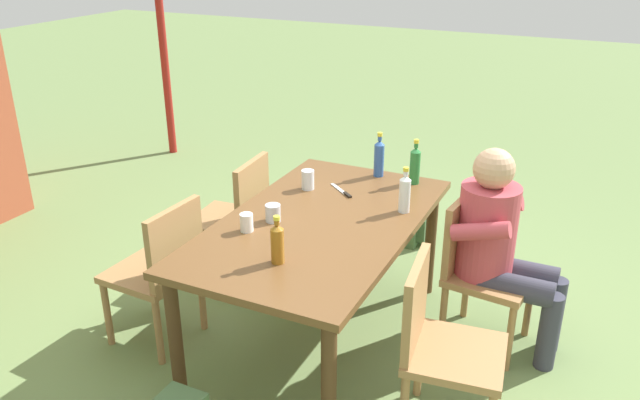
% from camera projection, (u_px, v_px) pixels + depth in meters
% --- Properties ---
extents(ground_plane, '(24.00, 24.00, 0.00)m').
position_uv_depth(ground_plane, '(320.00, 338.00, 3.76)').
color(ground_plane, '#6B844C').
extents(dining_table, '(1.72, 0.99, 0.77)m').
position_uv_depth(dining_table, '(320.00, 235.00, 3.48)').
color(dining_table, brown).
rests_on(dining_table, ground_plane).
extents(chair_near_right, '(0.49, 0.49, 0.87)m').
position_uv_depth(chair_near_right, '(478.00, 264.00, 3.58)').
color(chair_near_right, '#A37547').
rests_on(chair_near_right, ground_plane).
extents(chair_near_left, '(0.49, 0.49, 0.87)m').
position_uv_depth(chair_near_left, '(439.00, 340.00, 2.92)').
color(chair_near_left, '#A37547').
rests_on(chair_near_left, ground_plane).
extents(chair_far_left, '(0.46, 0.46, 0.87)m').
position_uv_depth(chair_far_left, '(162.00, 266.00, 3.55)').
color(chair_far_left, '#A37547').
rests_on(chair_far_left, ground_plane).
extents(chair_far_right, '(0.47, 0.47, 0.87)m').
position_uv_depth(chair_far_right, '(237.00, 214.00, 4.20)').
color(chair_far_right, '#A37547').
rests_on(chair_far_right, ground_plane).
extents(person_in_white_shirt, '(0.47, 0.61, 1.18)m').
position_uv_depth(person_in_white_shirt, '(500.00, 242.00, 3.46)').
color(person_in_white_shirt, '#B7424C').
rests_on(person_in_white_shirt, ground_plane).
extents(bottle_green, '(0.06, 0.06, 0.28)m').
position_uv_depth(bottle_green, '(415.00, 165.00, 3.90)').
color(bottle_green, '#287A38').
rests_on(bottle_green, dining_table).
extents(bottle_clear, '(0.06, 0.06, 0.26)m').
position_uv_depth(bottle_clear, '(405.00, 193.00, 3.51)').
color(bottle_clear, white).
rests_on(bottle_clear, dining_table).
extents(bottle_amber, '(0.06, 0.06, 0.24)m').
position_uv_depth(bottle_amber, '(277.00, 243.00, 2.98)').
color(bottle_amber, '#996019').
rests_on(bottle_amber, dining_table).
extents(bottle_blue, '(0.06, 0.06, 0.29)m').
position_uv_depth(bottle_blue, '(379.00, 157.00, 4.01)').
color(bottle_blue, '#2D56A3').
rests_on(bottle_blue, dining_table).
extents(cup_glass, '(0.08, 0.08, 0.12)m').
position_uv_depth(cup_glass, '(308.00, 180.00, 3.84)').
color(cup_glass, silver).
rests_on(cup_glass, dining_table).
extents(cup_steel, '(0.08, 0.08, 0.09)m').
position_uv_depth(cup_steel, '(273.00, 213.00, 3.42)').
color(cup_steel, '#B2B7BC').
rests_on(cup_steel, dining_table).
extents(cup_white, '(0.07, 0.07, 0.10)m').
position_uv_depth(cup_white, '(247.00, 223.00, 3.31)').
color(cup_white, white).
rests_on(cup_white, dining_table).
extents(table_knife, '(0.17, 0.20, 0.01)m').
position_uv_depth(table_knife, '(342.00, 191.00, 3.81)').
color(table_knife, silver).
rests_on(table_knife, dining_table).
extents(backpack_by_far_side, '(0.34, 0.20, 0.42)m').
position_uv_depth(backpack_by_far_side, '(414.00, 216.00, 4.85)').
color(backpack_by_far_side, '#47663D').
rests_on(backpack_by_far_side, ground_plane).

